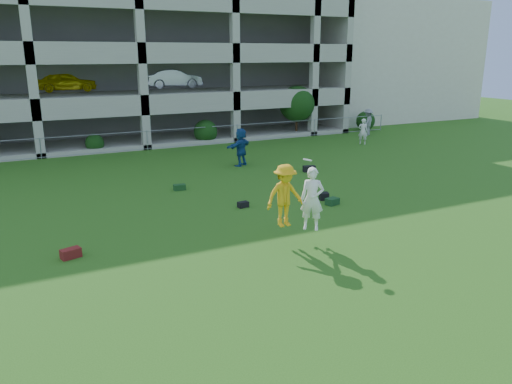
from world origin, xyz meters
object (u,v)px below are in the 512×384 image
bystander_f (368,122)px  frisbee_contest (292,196)px  stucco_building (363,61)px  parking_garage (112,49)px  crate_d (324,196)px  bystander_d (241,147)px  bystander_e (363,131)px

bystander_f → frisbee_contest: frisbee_contest is taller
stucco_building → parking_garage: 23.03m
crate_d → parking_garage: (-3.60, 22.46, 5.86)m
stucco_building → crate_d: (-19.40, -22.76, -4.85)m
bystander_d → frisbee_contest: frisbee_contest is taller
stucco_building → crate_d: size_ratio=45.71×
bystander_e → bystander_f: 3.95m
stucco_building → crate_d: stucco_building is taller
stucco_building → bystander_f: 13.34m
bystander_d → crate_d: size_ratio=5.64×
stucco_building → bystander_e: stucco_building is taller
stucco_building → bystander_d: stucco_building is taller
bystander_f → parking_garage: bearing=-65.1°
parking_garage → bystander_d: bearing=-77.9°
stucco_building → bystander_e: (-10.05, -13.25, -4.17)m
frisbee_contest → bystander_e: bearing=45.2°
bystander_e → stucco_building: bearing=-91.8°
stucco_building → parking_garage: (-23.00, -0.30, 1.01)m
bystander_e → parking_garage: parking_garage is taller
bystander_e → parking_garage: bearing=-9.6°
stucco_building → bystander_f: (-7.36, -10.36, -4.06)m
crate_d → bystander_f: bearing=45.8°
bystander_e → parking_garage: size_ratio=0.06×
bystander_d → crate_d: bearing=62.4°
stucco_building → frisbee_contest: stucco_building is taller
bystander_e → bystander_f: size_ratio=0.89×
bystander_d → bystander_e: bystander_d is taller
stucco_building → frisbee_contest: 35.06m
bystander_d → parking_garage: (-3.26, 15.21, 5.03)m
bystander_e → frisbee_contest: bearing=80.6°
bystander_d → bystander_f: bystander_d is taller
bystander_e → parking_garage: (-12.95, 12.95, 5.18)m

